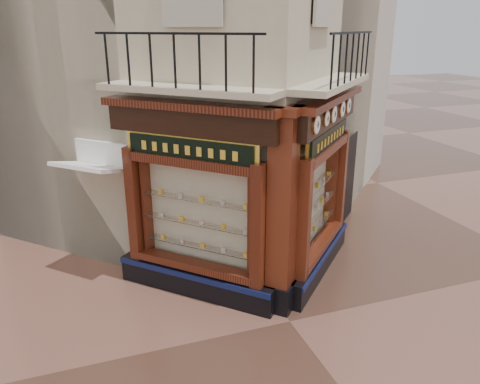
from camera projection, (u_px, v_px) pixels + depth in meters
name	position (u px, v px, depth m)	size (l,w,h in m)	color
ground	(290.00, 321.00, 8.82)	(80.00, 80.00, 0.00)	#462B20
neighbour_left	(97.00, 18.00, 13.89)	(8.00, 8.00, 11.00)	#BAB4A2
neighbour_right	(252.00, 19.00, 15.45)	(8.00, 8.00, 11.00)	#BAB4A2
shopfront_left	(194.00, 205.00, 9.12)	(2.86, 2.86, 3.98)	black
shopfront_right	(321.00, 189.00, 10.00)	(2.86, 2.86, 3.98)	black
corner_pilaster	(282.00, 217.00, 8.62)	(0.85, 0.85, 3.98)	black
balcony	(264.00, 85.00, 8.74)	(5.94, 2.97, 1.03)	beige
clock_a	(316.00, 125.00, 8.26)	(0.29, 0.29, 0.36)	#D08945
clock_b	(326.00, 119.00, 8.81)	(0.25, 0.25, 0.31)	#D08945
clock_c	(333.00, 114.00, 9.26)	(0.29, 0.29, 0.36)	#D08945
clock_d	(342.00, 109.00, 9.85)	(0.29, 0.29, 0.36)	#D08945
clock_e	(348.00, 105.00, 10.32)	(0.29, 0.29, 0.36)	#D08945
awning	(100.00, 274.00, 10.51)	(1.41, 0.85, 0.08)	white
signboard_left	(189.00, 150.00, 8.68)	(2.05, 2.05, 0.55)	yellow
signboard_right	(328.00, 138.00, 9.60)	(1.99, 1.99, 0.53)	yellow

